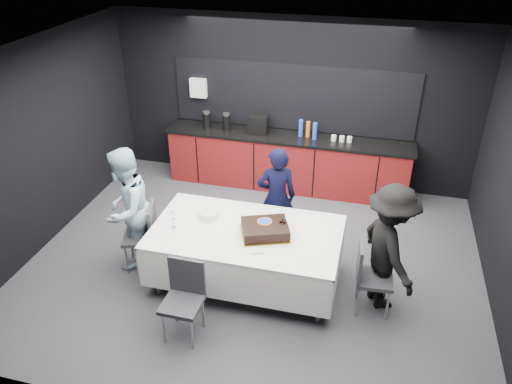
{
  "coord_description": "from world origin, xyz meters",
  "views": [
    {
      "loc": [
        1.37,
        -5.24,
        4.24
      ],
      "look_at": [
        0.0,
        0.1,
        1.05
      ],
      "focal_mm": 35.0,
      "sensor_mm": 36.0,
      "label": 1
    }
  ],
  "objects_px": {
    "person_center": "(276,198)",
    "person_left": "(127,209)",
    "chair_left": "(145,232)",
    "champagne_flute": "(172,217)",
    "plate_stack": "(209,215)",
    "person_right": "(389,248)",
    "party_table": "(246,240)",
    "chair_near": "(184,293)",
    "chair_right": "(368,272)",
    "cake_assembly": "(265,229)"
  },
  "relations": [
    {
      "from": "party_table",
      "to": "plate_stack",
      "type": "relative_size",
      "value": 9.84
    },
    {
      "from": "plate_stack",
      "to": "person_left",
      "type": "bearing_deg",
      "value": -172.72
    },
    {
      "from": "party_table",
      "to": "chair_left",
      "type": "distance_m",
      "value": 1.37
    },
    {
      "from": "person_right",
      "to": "plate_stack",
      "type": "bearing_deg",
      "value": 59.43
    },
    {
      "from": "cake_assembly",
      "to": "champagne_flute",
      "type": "xyz_separation_m",
      "value": [
        -1.13,
        -0.14,
        0.09
      ]
    },
    {
      "from": "chair_right",
      "to": "person_right",
      "type": "distance_m",
      "value": 0.37
    },
    {
      "from": "person_left",
      "to": "plate_stack",
      "type": "bearing_deg",
      "value": 98.58
    },
    {
      "from": "chair_right",
      "to": "chair_left",
      "type": "bearing_deg",
      "value": 177.77
    },
    {
      "from": "plate_stack",
      "to": "person_left",
      "type": "xyz_separation_m",
      "value": [
        -1.07,
        -0.14,
        0.0
      ]
    },
    {
      "from": "cake_assembly",
      "to": "plate_stack",
      "type": "bearing_deg",
      "value": 167.93
    },
    {
      "from": "chair_near",
      "to": "person_right",
      "type": "relative_size",
      "value": 0.58
    },
    {
      "from": "champagne_flute",
      "to": "person_left",
      "type": "xyz_separation_m",
      "value": [
        -0.71,
        0.17,
        -0.11
      ]
    },
    {
      "from": "cake_assembly",
      "to": "person_left",
      "type": "xyz_separation_m",
      "value": [
        -1.84,
        0.03,
        -0.02
      ]
    },
    {
      "from": "plate_stack",
      "to": "person_left",
      "type": "distance_m",
      "value": 1.08
    },
    {
      "from": "chair_left",
      "to": "person_center",
      "type": "xyz_separation_m",
      "value": [
        1.55,
        0.93,
        0.21
      ]
    },
    {
      "from": "chair_right",
      "to": "person_right",
      "type": "relative_size",
      "value": 0.58
    },
    {
      "from": "chair_left",
      "to": "person_left",
      "type": "distance_m",
      "value": 0.38
    },
    {
      "from": "plate_stack",
      "to": "person_left",
      "type": "relative_size",
      "value": 0.14
    },
    {
      "from": "chair_near",
      "to": "person_right",
      "type": "xyz_separation_m",
      "value": [
        2.13,
        1.04,
        0.27
      ]
    },
    {
      "from": "party_table",
      "to": "person_center",
      "type": "height_order",
      "value": "person_center"
    },
    {
      "from": "cake_assembly",
      "to": "chair_left",
      "type": "bearing_deg",
      "value": 179.64
    },
    {
      "from": "plate_stack",
      "to": "chair_near",
      "type": "bearing_deg",
      "value": -84.98
    },
    {
      "from": "chair_left",
      "to": "chair_near",
      "type": "xyz_separation_m",
      "value": [
        0.94,
        -0.99,
        0.0
      ]
    },
    {
      "from": "person_right",
      "to": "champagne_flute",
      "type": "bearing_deg",
      "value": 66.53
    },
    {
      "from": "champagne_flute",
      "to": "person_left",
      "type": "relative_size",
      "value": 0.13
    },
    {
      "from": "champagne_flute",
      "to": "party_table",
      "type": "bearing_deg",
      "value": 9.51
    },
    {
      "from": "person_center",
      "to": "person_right",
      "type": "xyz_separation_m",
      "value": [
        1.52,
        -0.87,
        0.05
      ]
    },
    {
      "from": "champagne_flute",
      "to": "chair_near",
      "type": "relative_size",
      "value": 0.24
    },
    {
      "from": "champagne_flute",
      "to": "chair_right",
      "type": "relative_size",
      "value": 0.24
    },
    {
      "from": "champagne_flute",
      "to": "person_right",
      "type": "relative_size",
      "value": 0.14
    },
    {
      "from": "person_center",
      "to": "party_table",
      "type": "bearing_deg",
      "value": 58.58
    },
    {
      "from": "chair_left",
      "to": "person_left",
      "type": "height_order",
      "value": "person_left"
    },
    {
      "from": "person_right",
      "to": "cake_assembly",
      "type": "bearing_deg",
      "value": 64.55
    },
    {
      "from": "cake_assembly",
      "to": "person_center",
      "type": "distance_m",
      "value": 0.94
    },
    {
      "from": "person_left",
      "to": "person_right",
      "type": "height_order",
      "value": "person_left"
    },
    {
      "from": "chair_left",
      "to": "person_left",
      "type": "bearing_deg",
      "value": 175.2
    },
    {
      "from": "plate_stack",
      "to": "person_right",
      "type": "xyz_separation_m",
      "value": [
        2.23,
        -0.1,
        -0.03
      ]
    },
    {
      "from": "party_table",
      "to": "person_right",
      "type": "bearing_deg",
      "value": 1.78
    },
    {
      "from": "party_table",
      "to": "cake_assembly",
      "type": "xyz_separation_m",
      "value": [
        0.24,
        -0.01,
        0.21
      ]
    },
    {
      "from": "person_center",
      "to": "person_left",
      "type": "xyz_separation_m",
      "value": [
        -1.78,
        -0.91,
        0.08
      ]
    },
    {
      "from": "cake_assembly",
      "to": "plate_stack",
      "type": "relative_size",
      "value": 3.06
    },
    {
      "from": "chair_right",
      "to": "person_center",
      "type": "bearing_deg",
      "value": 141.91
    },
    {
      "from": "party_table",
      "to": "chair_right",
      "type": "distance_m",
      "value": 1.51
    },
    {
      "from": "chair_right",
      "to": "chair_near",
      "type": "relative_size",
      "value": 1.0
    },
    {
      "from": "person_left",
      "to": "person_right",
      "type": "bearing_deg",
      "value": 91.88
    },
    {
      "from": "cake_assembly",
      "to": "chair_near",
      "type": "relative_size",
      "value": 0.78
    },
    {
      "from": "person_center",
      "to": "chair_right",
      "type": "bearing_deg",
      "value": 121.53
    },
    {
      "from": "champagne_flute",
      "to": "person_right",
      "type": "height_order",
      "value": "person_right"
    },
    {
      "from": "plate_stack",
      "to": "person_right",
      "type": "relative_size",
      "value": 0.15
    },
    {
      "from": "champagne_flute",
      "to": "person_left",
      "type": "bearing_deg",
      "value": 166.8
    }
  ]
}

